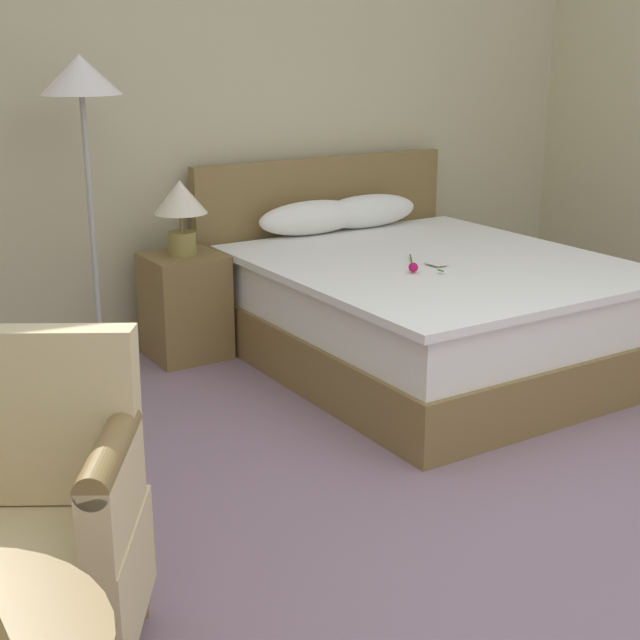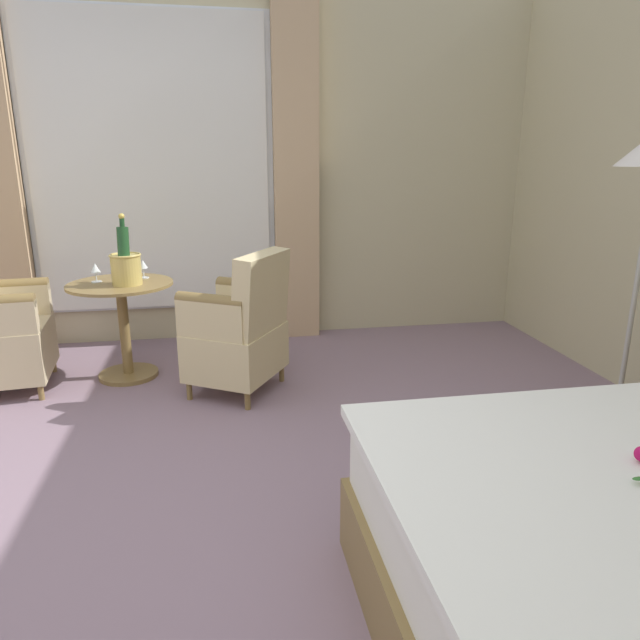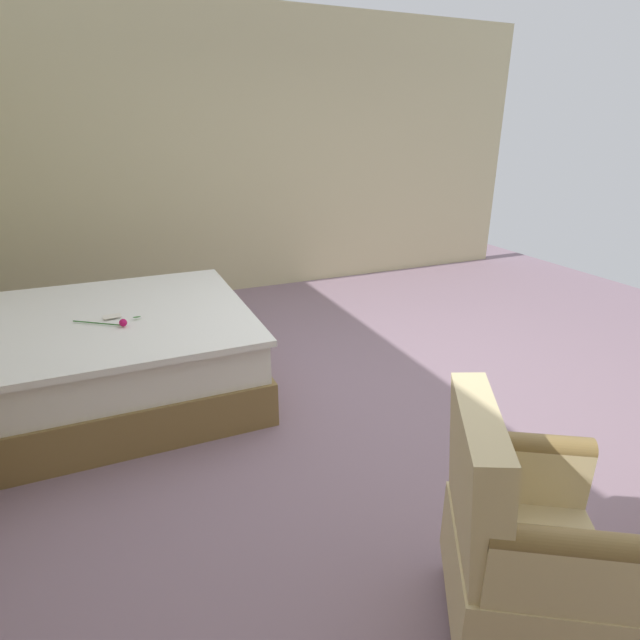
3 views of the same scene
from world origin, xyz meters
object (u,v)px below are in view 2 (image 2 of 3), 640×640
object	(u,v)px
side_table_round	(123,318)
champagne_bucket	(126,264)
wine_glass_near_bucket	(143,266)
wine_glass_near_edge	(95,269)
armchair_by_window	(241,331)

from	to	relation	value
side_table_round	champagne_bucket	world-z (taller)	champagne_bucket
side_table_round	wine_glass_near_bucket	xyz separation A→B (m)	(-0.14, 0.14, 0.34)
champagne_bucket	wine_glass_near_edge	xyz separation A→B (m)	(-0.12, -0.22, -0.05)
champagne_bucket	wine_glass_near_bucket	world-z (taller)	champagne_bucket
wine_glass_near_edge	champagne_bucket	bearing A→B (deg)	61.86
wine_glass_near_bucket	wine_glass_near_edge	size ratio (longest dim) A/B	0.98
side_table_round	champagne_bucket	bearing A→B (deg)	41.15
wine_glass_near_bucket	wine_glass_near_edge	world-z (taller)	wine_glass_near_edge
side_table_round	champagne_bucket	distance (m)	0.40
side_table_round	armchair_by_window	size ratio (longest dim) A/B	0.75
wine_glass_near_bucket	wine_glass_near_edge	distance (m)	0.31
champagne_bucket	side_table_round	bearing A→B (deg)	-138.85
side_table_round	wine_glass_near_edge	xyz separation A→B (m)	(-0.05, -0.16, 0.34)
wine_glass_near_edge	armchair_by_window	distance (m)	1.10
wine_glass_near_edge	wine_glass_near_bucket	bearing A→B (deg)	106.34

